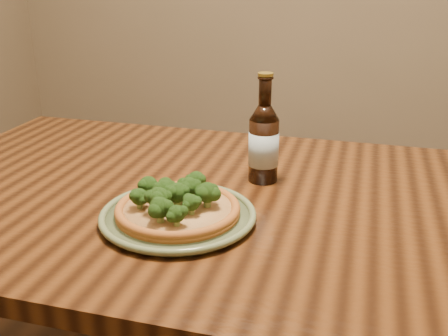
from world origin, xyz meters
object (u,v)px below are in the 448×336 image
(plate, at_px, (178,215))
(beer_bottle, at_px, (264,142))
(pizza, at_px, (177,206))
(table, at_px, (243,235))

(plate, xyz_separation_m, beer_bottle, (0.12, 0.25, 0.08))
(plate, bearing_deg, beer_bottle, 64.32)
(plate, height_order, pizza, pizza)
(pizza, bearing_deg, table, 54.64)
(table, bearing_deg, plate, -124.92)
(table, height_order, beer_bottle, beer_bottle)
(table, distance_m, beer_bottle, 0.21)
(table, xyz_separation_m, plate, (-0.10, -0.14, 0.10))
(table, relative_size, pizza, 6.57)
(table, height_order, pizza, pizza)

